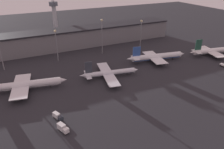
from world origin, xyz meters
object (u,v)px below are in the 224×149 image
object	(u,v)px
airplane_1	(24,85)
airplane_2	(109,73)
service_vehicle_4	(63,128)
service_vehicle_0	(224,65)
service_vehicle_2	(58,116)
airplane_3	(156,57)
control_tower	(54,14)
airplane_4	(212,51)

from	to	relation	value
airplane_1	airplane_2	bearing A→B (deg)	4.58
service_vehicle_4	service_vehicle_0	bearing A→B (deg)	76.65
airplane_1	service_vehicle_2	size ratio (longest dim) A/B	7.78
airplane_2	service_vehicle_2	size ratio (longest dim) A/B	6.30
airplane_2	airplane_3	bearing A→B (deg)	22.04
airplane_3	control_tower	bearing A→B (deg)	125.88
airplane_2	service_vehicle_4	bearing A→B (deg)	-125.49
airplane_1	service_vehicle_0	size ratio (longest dim) A/B	8.56
service_vehicle_4	control_tower	distance (m)	166.44
control_tower	airplane_1	bearing A→B (deg)	-111.76
airplane_3	service_vehicle_0	world-z (taller)	airplane_3
control_tower	airplane_2	bearing A→B (deg)	-86.48
service_vehicle_2	control_tower	xyz separation A→B (m)	(34.66, 151.49, 20.30)
airplane_1	service_vehicle_4	world-z (taller)	airplane_1
airplane_3	service_vehicle_4	distance (m)	100.28
airplane_3	airplane_4	bearing A→B (deg)	0.53
service_vehicle_4	control_tower	world-z (taller)	control_tower
airplane_2	control_tower	size ratio (longest dim) A/B	1.09
service_vehicle_4	airplane_4	bearing A→B (deg)	84.53
service_vehicle_0	airplane_4	bearing A→B (deg)	140.49
service_vehicle_4	service_vehicle_2	bearing A→B (deg)	158.01
airplane_4	service_vehicle_0	xyz separation A→B (m)	(-11.18, -21.55, -2.41)
service_vehicle_2	airplane_2	bearing A→B (deg)	102.57
airplane_1	airplane_2	world-z (taller)	airplane_1
airplane_2	service_vehicle_0	xyz separation A→B (m)	(84.63, -21.73, -1.74)
airplane_1	airplane_2	size ratio (longest dim) A/B	1.23
airplane_3	airplane_4	world-z (taller)	airplane_4
airplane_4	service_vehicle_2	distance (m)	141.19
airplane_1	airplane_2	distance (m)	53.82
airplane_3	service_vehicle_4	size ratio (longest dim) A/B	7.39
airplane_3	control_tower	xyz separation A→B (m)	(-52.58, 112.21, 18.19)
airplane_4	service_vehicle_2	xyz separation A→B (m)	(-137.93, -30.11, -1.94)
airplane_1	airplane_3	distance (m)	98.69
airplane_2	service_vehicle_2	bearing A→B (deg)	-133.50
airplane_2	airplane_4	xyz separation A→B (m)	(95.82, -0.18, 0.67)
airplane_1	airplane_4	distance (m)	149.44
airplane_2	airplane_4	size ratio (longest dim) A/B	0.94
airplane_1	service_vehicle_2	bearing A→B (deg)	-61.71
airplane_1	airplane_3	xyz separation A→B (m)	(98.63, 3.18, 0.03)
airplane_1	control_tower	xyz separation A→B (m)	(46.05, 115.40, 18.21)
airplane_1	airplane_3	bearing A→B (deg)	12.62
airplane_4	control_tower	bearing A→B (deg)	141.17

